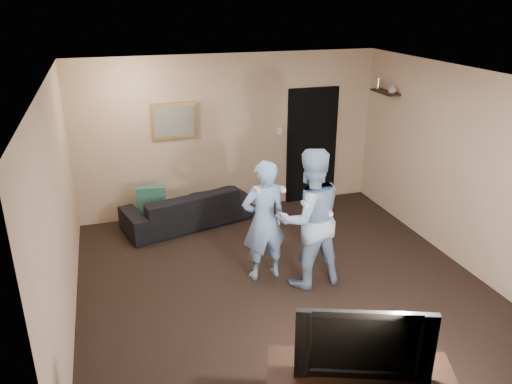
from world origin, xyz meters
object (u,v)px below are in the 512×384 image
object	(u,v)px
wii_player_right	(309,218)
sofa	(187,207)
wii_player_left	(264,221)
television	(362,337)

from	to	relation	value
wii_player_right	sofa	bearing A→B (deg)	118.33
sofa	wii_player_left	world-z (taller)	wii_player_left
sofa	wii_player_left	distance (m)	2.06
television	wii_player_right	xyz separation A→B (m)	(0.44, 2.17, 0.05)
television	sofa	bearing A→B (deg)	120.11
television	wii_player_left	distance (m)	2.46
television	wii_player_left	xyz separation A→B (m)	(-0.05, 2.46, -0.05)
sofa	wii_player_right	xyz separation A→B (m)	(1.17, -2.17, 0.60)
wii_player_left	wii_player_right	bearing A→B (deg)	-30.53
sofa	wii_player_right	world-z (taller)	wii_player_right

